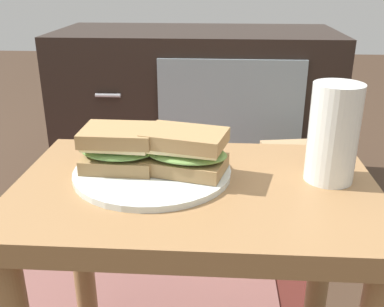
{
  "coord_description": "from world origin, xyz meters",
  "views": [
    {
      "loc": [
        0.03,
        -0.61,
        0.76
      ],
      "look_at": [
        -0.01,
        0.0,
        0.51
      ],
      "focal_mm": 41.42,
      "sensor_mm": 36.0,
      "label": 1
    }
  ],
  "objects": [
    {
      "name": "side_table",
      "position": [
        0.0,
        0.0,
        0.37
      ],
      "size": [
        0.56,
        0.36,
        0.46
      ],
      "color": "olive",
      "rests_on": "ground"
    },
    {
      "name": "paper_bag",
      "position": [
        0.25,
        0.5,
        0.17
      ],
      "size": [
        0.21,
        0.15,
        0.34
      ],
      "color": "tan",
      "rests_on": "ground"
    },
    {
      "name": "area_rug",
      "position": [
        -0.23,
        0.45,
        0.0
      ],
      "size": [
        1.04,
        0.9,
        0.01
      ],
      "color": "#4C1E19",
      "rests_on": "ground"
    },
    {
      "name": "beer_glass",
      "position": [
        0.21,
        0.03,
        0.53
      ],
      "size": [
        0.08,
        0.08,
        0.15
      ],
      "color": "silver",
      "rests_on": "side_table"
    },
    {
      "name": "sandwich_front",
      "position": [
        -0.12,
        0.03,
        0.5
      ],
      "size": [
        0.12,
        0.1,
        0.07
      ],
      "color": "#9E7A4C",
      "rests_on": "plate"
    },
    {
      "name": "tv_cabinet",
      "position": [
        -0.05,
        0.95,
        0.29
      ],
      "size": [
        0.96,
        0.46,
        0.58
      ],
      "color": "black",
      "rests_on": "ground"
    },
    {
      "name": "sandwich_back",
      "position": [
        -0.02,
        0.02,
        0.5
      ],
      "size": [
        0.15,
        0.12,
        0.07
      ],
      "color": "#9E7A4C",
      "rests_on": "plate"
    },
    {
      "name": "plate",
      "position": [
        -0.07,
        0.03,
        0.47
      ],
      "size": [
        0.25,
        0.25,
        0.01
      ],
      "primitive_type": "cylinder",
      "color": "silver",
      "rests_on": "side_table"
    }
  ]
}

